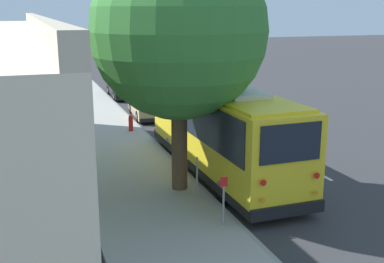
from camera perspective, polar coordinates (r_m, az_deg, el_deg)
ground_plane at (r=18.54m, az=4.12°, el=-4.63°), size 160.00×160.00×0.00m
sidewalk_slab at (r=17.46m, az=-6.96°, el=-5.65°), size 80.00×3.82×0.15m
curb_strip at (r=17.95m, az=-0.75°, el=-4.98°), size 80.00×0.14×0.15m
shuttle_bus at (r=17.77m, az=3.41°, el=0.69°), size 9.97×2.69×3.41m
parked_sedan_tan at (r=27.62m, az=-5.23°, el=2.97°), size 4.27×1.98×1.30m
parked_sedan_black at (r=34.15m, az=-8.18°, el=5.05°), size 4.31×1.87×1.30m
street_tree at (r=15.40m, az=-1.78°, el=13.28°), size 5.58×5.58×8.83m
sign_post_near at (r=13.44m, az=3.75°, el=-8.13°), size 0.06×0.22×1.41m
sign_post_far at (r=15.33m, az=0.61°, el=-5.47°), size 0.06×0.06×1.34m
fire_hydrant at (r=23.91m, az=-7.27°, el=1.01°), size 0.22×0.22×0.81m
lane_stripe_mid at (r=19.07m, az=14.20°, el=-4.49°), size 2.40×0.14×0.01m
lane_stripe_ahead at (r=24.07m, az=6.41°, el=-0.23°), size 2.40×0.14×0.01m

